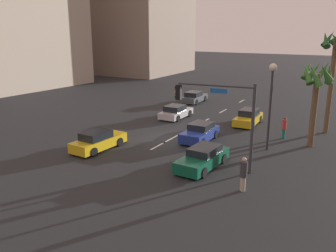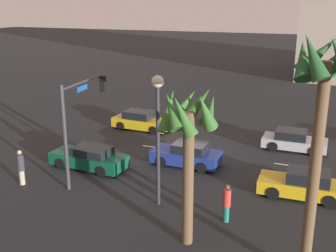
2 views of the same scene
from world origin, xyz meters
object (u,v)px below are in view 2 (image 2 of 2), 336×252
at_px(traffic_signal, 81,111).
at_px(car_0, 187,155).
at_px(streetlamp, 158,117).
at_px(pedestrian_1, 21,167).
at_px(car_5, 294,141).
at_px(pedestrian_0, 227,202).
at_px(palm_tree_1, 188,127).
at_px(palm_tree_0, 323,95).
at_px(car_3, 90,158).
at_px(car_2, 303,185).
at_px(car_4, 141,121).

bearing_deg(traffic_signal, car_0, -142.82).
distance_m(streetlamp, pedestrian_1, 8.35).
bearing_deg(car_0, car_5, -137.45).
bearing_deg(pedestrian_1, streetlamp, -175.44).
relative_size(pedestrian_0, palm_tree_1, 0.28).
relative_size(car_0, palm_tree_0, 0.47).
bearing_deg(car_3, pedestrian_0, 160.67).
bearing_deg(pedestrian_0, streetlamp, -7.16).
height_order(car_0, car_2, car_2).
bearing_deg(palm_tree_0, car_5, -83.06).
bearing_deg(car_5, pedestrian_1, 40.51).
xyz_separation_m(pedestrian_0, palm_tree_1, (1.10, 2.15, 3.93)).
xyz_separation_m(car_2, palm_tree_0, (-0.53, 6.58, 5.96)).
height_order(traffic_signal, pedestrian_0, traffic_signal).
bearing_deg(car_4, streetlamp, 118.97).
xyz_separation_m(car_2, streetlamp, (6.41, 3.40, 3.74)).
bearing_deg(car_2, palm_tree_1, 55.78).
relative_size(car_3, pedestrian_1, 2.40).
bearing_deg(car_5, car_0, 42.55).
distance_m(car_4, palm_tree_1, 16.35).
bearing_deg(streetlamp, car_3, -26.16).
bearing_deg(pedestrian_0, car_0, -56.18).
distance_m(car_4, pedestrian_1, 11.56).
relative_size(car_5, palm_tree_1, 0.64).
relative_size(car_3, car_5, 1.14).
height_order(car_0, traffic_signal, traffic_signal).
distance_m(car_0, car_2, 7.02).
xyz_separation_m(car_2, palm_tree_1, (4.07, 5.99, 4.23)).
distance_m(car_4, car_5, 11.29).
xyz_separation_m(car_5, streetlamp, (5.28, 10.42, 3.78)).
relative_size(car_0, pedestrian_0, 2.27).
bearing_deg(car_0, traffic_signal, 37.18).
height_order(car_2, car_4, car_4).
bearing_deg(streetlamp, car_2, -152.04).
xyz_separation_m(car_3, pedestrian_0, (-8.94, 3.14, 0.31)).
height_order(streetlamp, palm_tree_0, palm_tree_0).
xyz_separation_m(streetlamp, palm_tree_1, (-2.34, 2.58, 0.49)).
xyz_separation_m(car_0, palm_tree_1, (-2.70, 7.82, 4.22)).
xyz_separation_m(pedestrian_1, palm_tree_0, (-14.57, 2.57, 5.58)).
relative_size(car_2, car_4, 0.94).
bearing_deg(car_4, car_2, 149.09).
bearing_deg(pedestrian_0, car_2, -127.81).
xyz_separation_m(car_2, car_3, (11.92, 0.70, -0.02)).
distance_m(car_2, palm_tree_1, 8.39).
distance_m(car_2, palm_tree_0, 8.89).
bearing_deg(pedestrian_0, palm_tree_1, 63.00).
relative_size(streetlamp, pedestrian_1, 3.24).
bearing_deg(traffic_signal, car_3, -72.64).
bearing_deg(pedestrian_1, car_0, -141.17).
xyz_separation_m(car_4, pedestrian_0, (-9.43, 11.26, 0.29)).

